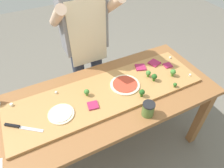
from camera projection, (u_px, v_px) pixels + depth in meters
ground_plane at (105, 147)px, 2.15m from camera, size 8.00×8.00×0.00m
prep_table at (103, 105)px, 1.67m from camera, size 1.87×0.79×0.79m
cutting_board at (107, 93)px, 1.62m from camera, size 1.58×0.46×0.02m
chefs_knife at (18, 127)px, 1.37m from camera, size 0.24×0.18×0.02m
pizza_whole_tomato_red at (125, 84)px, 1.67m from camera, size 0.25×0.25×0.02m
pizza_whole_white_garlic at (61, 114)px, 1.44m from camera, size 0.19×0.19×0.02m
pizza_slice_near_right at (154, 63)px, 1.88m from camera, size 0.12×0.12×0.01m
pizza_slice_center at (93, 105)px, 1.50m from camera, size 0.09×0.09×0.01m
pizza_slice_far_right at (168, 65)px, 1.85m from camera, size 0.08×0.08×0.01m
pizza_slice_far_left at (141, 67)px, 1.83m from camera, size 0.12×0.12×0.01m
broccoli_floret_center_left at (175, 85)px, 1.64m from camera, size 0.03×0.03×0.04m
broccoli_floret_back_left at (154, 77)px, 1.68m from camera, size 0.05×0.05×0.07m
broccoli_floret_back_right at (142, 92)px, 1.55m from camera, size 0.05×0.05×0.07m
broccoli_floret_front_left at (87, 92)px, 1.56m from camera, size 0.04×0.04×0.06m
broccoli_floret_front_mid at (173, 72)px, 1.73m from camera, size 0.05×0.05×0.07m
broccoli_floret_back_mid at (148, 73)px, 1.72m from camera, size 0.04×0.04×0.06m
cheese_crumble_a at (11, 105)px, 1.50m from camera, size 0.03×0.03×0.02m
cheese_crumble_b at (56, 92)px, 1.60m from camera, size 0.02×0.02×0.02m
cheese_crumble_c at (190, 75)px, 1.75m from camera, size 0.02×0.02×0.02m
cheese_crumble_d at (170, 58)px, 1.94m from camera, size 0.02×0.02×0.02m
sauce_jar at (148, 109)px, 1.44m from camera, size 0.09×0.09×0.11m
cook_center at (85, 38)px, 1.86m from camera, size 0.54×0.39×1.67m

